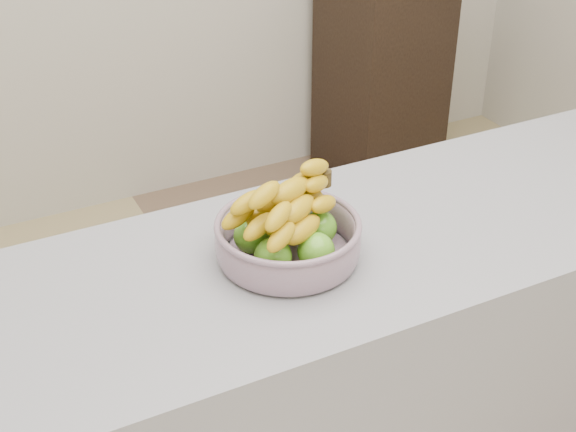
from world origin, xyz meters
TOP-DOWN VIEW (x-y plane):
  - counter at (0.00, 0.06)m, footprint 2.00×0.60m
  - cabinet at (1.18, 1.78)m, footprint 0.57×0.49m
  - fruit_bowl at (-0.18, 0.06)m, footprint 0.30×0.30m

SIDE VIEW (x-z plane):
  - counter at x=0.00m, z-range 0.00..0.90m
  - cabinet at x=1.18m, z-range 0.00..0.92m
  - fruit_bowl at x=-0.18m, z-range 0.87..1.04m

